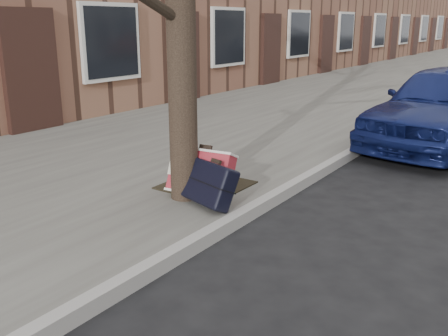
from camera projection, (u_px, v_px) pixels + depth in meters
The scene contains 6 objects.
ground at pixel (331, 295), 3.56m from camera, with size 120.00×120.00×0.00m, color black.
near_sidewalk at pixel (401, 76), 17.41m from camera, with size 5.00×70.00×0.12m, color slate.
dirt_patch at pixel (206, 185), 5.56m from camera, with size 0.85×0.85×0.01m, color black.
suitcase_red at pixel (201, 173), 5.13m from camera, with size 0.66×0.18×0.48m, color maroon.
suitcase_navy at pixel (209, 183), 4.90m from camera, with size 0.59×0.19×0.42m, color black.
car_near_front at pixel (447, 106), 7.61m from camera, with size 1.52×3.77×1.29m, color #101951.
Camera 1 is at (1.16, -3.04, 1.88)m, focal length 40.00 mm.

